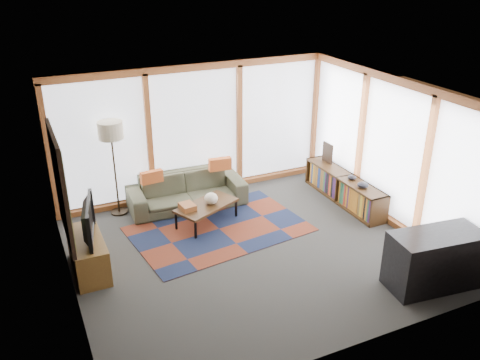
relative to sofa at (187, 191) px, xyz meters
name	(u,v)px	position (x,y,z in m)	size (l,w,h in m)	color
ground	(250,251)	(0.39, -1.95, -0.32)	(5.50, 5.50, 0.00)	#2E2F2C
room_envelope	(263,147)	(0.89, -1.39, 1.22)	(5.52, 5.02, 2.62)	#3D352E
rug	(219,229)	(0.20, -1.09, -0.31)	(2.95, 1.89, 0.01)	maroon
sofa	(187,191)	(0.00, 0.00, 0.00)	(2.19, 0.85, 0.64)	#3D3D2B
pillow_left	(152,177)	(-0.67, -0.05, 0.43)	(0.40, 0.12, 0.22)	#CF5C28
pillow_right	(220,164)	(0.68, -0.02, 0.44)	(0.43, 0.13, 0.24)	#CF5C28
floor_lamp	(115,169)	(-1.25, 0.27, 0.57)	(0.45, 0.45, 1.77)	black
coffee_table	(207,214)	(0.09, -0.79, -0.13)	(1.12, 0.56, 0.37)	#362312
book_stack	(187,207)	(-0.27, -0.82, 0.10)	(0.23, 0.29, 0.10)	brown
vase	(211,199)	(0.18, -0.80, 0.16)	(0.24, 0.24, 0.21)	silver
bookshelf	(344,188)	(2.82, -1.07, -0.05)	(0.40, 2.17, 0.54)	#362312
bowl_a	(363,185)	(2.80, -1.65, 0.28)	(0.21, 0.21, 0.10)	black
bowl_b	(352,177)	(2.84, -1.27, 0.27)	(0.17, 0.17, 0.08)	black
shelf_picture	(328,153)	(2.90, -0.34, 0.42)	(0.04, 0.31, 0.40)	black
tv_console	(88,255)	(-2.07, -1.44, -0.04)	(0.47, 1.13, 0.57)	brown
television	(83,221)	(-2.07, -1.41, 0.53)	(1.00, 0.13, 0.57)	black
bar_counter	(435,260)	(2.39, -3.87, 0.10)	(1.33, 0.62, 0.84)	black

